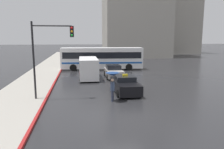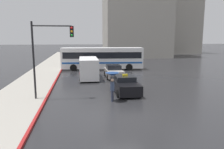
% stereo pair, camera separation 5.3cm
% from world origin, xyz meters
% --- Properties ---
extents(ground_plane, '(300.00, 300.00, 0.00)m').
position_xyz_m(ground_plane, '(0.00, 0.00, 0.00)').
color(ground_plane, '#262628').
extents(taxi, '(1.91, 4.74, 1.58)m').
position_xyz_m(taxi, '(1.38, 5.99, 0.67)').
color(taxi, black).
rests_on(taxi, ground_plane).
extents(sedan_red, '(1.91, 4.15, 1.43)m').
position_xyz_m(sedan_red, '(1.56, 13.21, 0.66)').
color(sedan_red, '#B7B2AD').
rests_on(sedan_red, ground_plane).
extents(ambulance_van, '(2.14, 5.41, 2.34)m').
position_xyz_m(ambulance_van, '(-1.38, 12.82, 1.30)').
color(ambulance_van, white).
rests_on(ambulance_van, ground_plane).
extents(city_bus, '(11.81, 3.42, 3.19)m').
position_xyz_m(city_bus, '(0.93, 19.80, 1.78)').
color(city_bus, silver).
rests_on(city_bus, ground_plane).
extents(pedestrian_with_umbrella, '(1.03, 1.03, 2.12)m').
position_xyz_m(pedestrian_with_umbrella, '(-0.09, 3.46, 1.70)').
color(pedestrian_with_umbrella, '#2D3347').
rests_on(pedestrian_with_umbrella, ground_plane).
extents(traffic_light, '(2.98, 0.38, 5.74)m').
position_xyz_m(traffic_light, '(-4.53, 4.54, 3.95)').
color(traffic_light, black).
rests_on(traffic_light, ground_plane).
extents(building_tower_far, '(10.39, 11.27, 23.00)m').
position_xyz_m(building_tower_far, '(27.10, 51.70, 11.50)').
color(building_tower_far, '#A39E93').
rests_on(building_tower_far, ground_plane).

